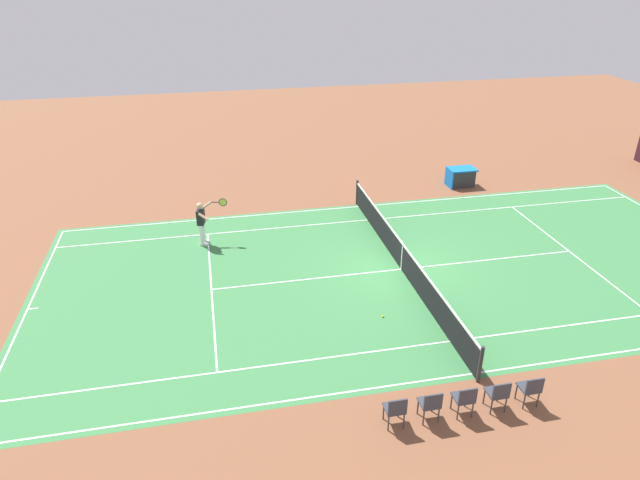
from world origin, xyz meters
name	(u,v)px	position (x,y,z in m)	size (l,w,h in m)	color
ground_plane	(401,269)	(0.00, 0.00, 0.00)	(60.00, 60.00, 0.00)	brown
court_slab	(401,269)	(0.00, 0.00, 0.00)	(24.20, 11.40, 0.00)	#387A42
court_line_markings	(401,269)	(0.00, 0.00, 0.00)	(23.85, 11.05, 0.01)	white
tennis_net	(402,257)	(0.00, 0.00, 0.49)	(0.10, 11.70, 1.08)	#2D2D33
tennis_player_near	(202,221)	(6.54, -3.32, 0.93)	(1.15, 0.76, 1.70)	white
tennis_ball	(383,316)	(1.48, 2.61, 0.03)	(0.07, 0.07, 0.07)	#CCE01E
spectator_chair_0	(531,388)	(-0.79, 6.80, 0.52)	(0.44, 0.44, 0.88)	#38383D
spectator_chair_1	(498,393)	(0.04, 6.80, 0.52)	(0.44, 0.44, 0.88)	#38383D
spectator_chair_2	(465,398)	(0.87, 6.80, 0.52)	(0.44, 0.44, 0.88)	#38383D
spectator_chair_3	(431,404)	(1.71, 6.80, 0.52)	(0.44, 0.44, 0.88)	#38383D
spectator_chair_4	(396,409)	(2.54, 6.80, 0.52)	(0.44, 0.44, 0.88)	#38383D
equipment_cart_tarped	(461,177)	(-5.26, -6.90, 0.44)	(1.25, 0.84, 0.85)	#2D2D33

